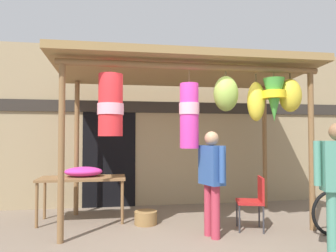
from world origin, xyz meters
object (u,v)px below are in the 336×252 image
at_px(display_table, 83,182).
at_px(vendor_in_orange, 212,175).
at_px(folding_chair, 254,198).
at_px(flower_heap_on_table, 84,172).
at_px(wicker_basket_by_table, 146,218).

height_order(display_table, vendor_in_orange, vendor_in_orange).
distance_m(folding_chair, vendor_in_orange, 0.90).
bearing_deg(display_table, vendor_in_orange, -30.51).
xyz_separation_m(flower_heap_on_table, vendor_in_orange, (1.97, -1.24, 0.05)).
distance_m(folding_chair, wicker_basket_by_table, 1.82).
height_order(folding_chair, wicker_basket_by_table, folding_chair).
relative_size(folding_chair, vendor_in_orange, 0.54).
xyz_separation_m(flower_heap_on_table, folding_chair, (2.74, -1.01, -0.36)).
relative_size(folding_chair, wicker_basket_by_table, 2.19).
bearing_deg(display_table, flower_heap_on_table, 72.91).
bearing_deg(folding_chair, wicker_basket_by_table, 160.40).
bearing_deg(flower_heap_on_table, folding_chair, -20.29).
height_order(display_table, flower_heap_on_table, flower_heap_on_table).
bearing_deg(wicker_basket_by_table, vendor_in_orange, -42.26).
bearing_deg(vendor_in_orange, folding_chair, 16.32).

